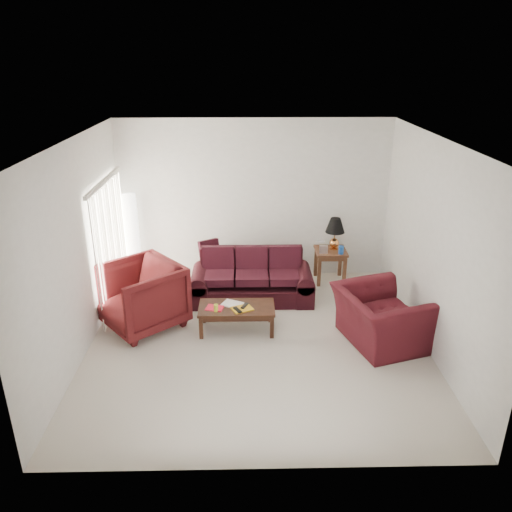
{
  "coord_description": "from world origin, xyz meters",
  "views": [
    {
      "loc": [
        -0.16,
        -6.5,
        4.05
      ],
      "look_at": [
        0.0,
        0.85,
        1.05
      ],
      "focal_mm": 35.0,
      "sensor_mm": 36.0,
      "label": 1
    }
  ],
  "objects_px": {
    "sofa": "(252,277)",
    "floor_lamp": "(133,239)",
    "end_table": "(330,265)",
    "armchair_left": "(141,296)",
    "armchair_right": "(380,318)",
    "coffee_table": "(237,318)"
  },
  "relations": [
    {
      "from": "sofa",
      "to": "floor_lamp",
      "type": "xyz_separation_m",
      "value": [
        -2.18,
        0.77,
        0.44
      ]
    },
    {
      "from": "end_table",
      "to": "armchair_left",
      "type": "relative_size",
      "value": 0.54
    },
    {
      "from": "sofa",
      "to": "armchair_left",
      "type": "distance_m",
      "value": 1.96
    },
    {
      "from": "sofa",
      "to": "end_table",
      "type": "bearing_deg",
      "value": 30.83
    },
    {
      "from": "sofa",
      "to": "armchair_right",
      "type": "bearing_deg",
      "value": -33.48
    },
    {
      "from": "sofa",
      "to": "end_table",
      "type": "height_order",
      "value": "sofa"
    },
    {
      "from": "end_table",
      "to": "floor_lamp",
      "type": "height_order",
      "value": "floor_lamp"
    },
    {
      "from": "armchair_left",
      "to": "coffee_table",
      "type": "bearing_deg",
      "value": 43.42
    },
    {
      "from": "sofa",
      "to": "armchair_right",
      "type": "xyz_separation_m",
      "value": [
        1.88,
        -1.44,
        -0.02
      ]
    },
    {
      "from": "armchair_left",
      "to": "floor_lamp",
      "type": "bearing_deg",
      "value": 154.59
    },
    {
      "from": "floor_lamp",
      "to": "armchair_left",
      "type": "bearing_deg",
      "value": -75.19
    },
    {
      "from": "sofa",
      "to": "floor_lamp",
      "type": "bearing_deg",
      "value": 164.44
    },
    {
      "from": "sofa",
      "to": "coffee_table",
      "type": "bearing_deg",
      "value": -99.63
    },
    {
      "from": "armchair_left",
      "to": "armchair_right",
      "type": "relative_size",
      "value": 0.91
    },
    {
      "from": "armchair_left",
      "to": "end_table",
      "type": "bearing_deg",
      "value": 76.57
    },
    {
      "from": "coffee_table",
      "to": "sofa",
      "type": "bearing_deg",
      "value": 77.34
    },
    {
      "from": "floor_lamp",
      "to": "sofa",
      "type": "bearing_deg",
      "value": -19.44
    },
    {
      "from": "floor_lamp",
      "to": "armchair_left",
      "type": "xyz_separation_m",
      "value": [
        0.44,
        -1.65,
        -0.35
      ]
    },
    {
      "from": "floor_lamp",
      "to": "armchair_right",
      "type": "relative_size",
      "value": 1.38
    },
    {
      "from": "end_table",
      "to": "armchair_left",
      "type": "bearing_deg",
      "value": -153.21
    },
    {
      "from": "armchair_right",
      "to": "coffee_table",
      "type": "xyz_separation_m",
      "value": [
        -2.13,
        0.39,
        -0.21
      ]
    },
    {
      "from": "sofa",
      "to": "armchair_right",
      "type": "relative_size",
      "value": 1.67
    }
  ]
}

